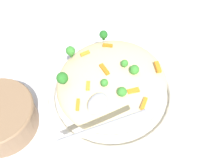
{
  "coord_description": "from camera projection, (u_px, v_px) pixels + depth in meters",
  "views": [
    {
      "loc": [
        -0.34,
        -0.17,
        0.62
      ],
      "look_at": [
        0.0,
        0.0,
        0.07
      ],
      "focal_mm": 42.26,
      "sensor_mm": 36.0,
      "label": 1
    }
  ],
  "objects": [
    {
      "name": "carrot_piece_7",
      "position": [
        133.0,
        91.0,
        0.61
      ],
      "size": [
        0.03,
        0.03,
        0.01
      ],
      "primitive_type": "cube",
      "rotation": [
        0.0,
        0.0,
        5.44
      ],
      "color": "orange",
      "rests_on": "pasta_mound"
    },
    {
      "name": "carrot_piece_4",
      "position": [
        144.0,
        104.0,
        0.59
      ],
      "size": [
        0.03,
        0.01,
        0.01
      ],
      "primitive_type": "cube",
      "rotation": [
        0.0,
        0.0,
        3.24
      ],
      "color": "orange",
      "rests_on": "pasta_mound"
    },
    {
      "name": "carrot_piece_2",
      "position": [
        108.0,
        45.0,
        0.69
      ],
      "size": [
        0.02,
        0.03,
        0.01
      ],
      "primitive_type": "cube",
      "rotation": [
        0.0,
        0.0,
        5.06
      ],
      "color": "orange",
      "rests_on": "pasta_mound"
    },
    {
      "name": "broccoli_floret_4",
      "position": [
        134.0,
        70.0,
        0.63
      ],
      "size": [
        0.02,
        0.02,
        0.03
      ],
      "color": "#377928",
      "rests_on": "pasta_mound"
    },
    {
      "name": "broccoli_floret_5",
      "position": [
        122.0,
        92.0,
        0.59
      ],
      "size": [
        0.02,
        0.02,
        0.03
      ],
      "color": "#377928",
      "rests_on": "pasta_mound"
    },
    {
      "name": "broccoli_floret_6",
      "position": [
        104.0,
        83.0,
        0.6
      ],
      "size": [
        0.02,
        0.02,
        0.02
      ],
      "color": "#377928",
      "rests_on": "pasta_mound"
    },
    {
      "name": "carrot_piece_3",
      "position": [
        158.0,
        67.0,
        0.65
      ],
      "size": [
        0.03,
        0.03,
        0.01
      ],
      "primitive_type": "cube",
      "rotation": [
        0.0,
        0.0,
        0.63
      ],
      "color": "orange",
      "rests_on": "pasta_mound"
    },
    {
      "name": "carrot_piece_0",
      "position": [
        78.0,
        105.0,
        0.59
      ],
      "size": [
        0.03,
        0.02,
        0.01
      ],
      "primitive_type": "cube",
      "rotation": [
        0.0,
        0.0,
        0.45
      ],
      "color": "orange",
      "rests_on": "pasta_mound"
    },
    {
      "name": "carrot_piece_6",
      "position": [
        88.0,
        86.0,
        0.61
      ],
      "size": [
        0.03,
        0.02,
        0.01
      ],
      "primitive_type": "cube",
      "rotation": [
        0.0,
        0.0,
        0.45
      ],
      "color": "orange",
      "rests_on": "pasta_mound"
    },
    {
      "name": "serving_spoon",
      "position": [
        98.0,
        112.0,
        0.54
      ],
      "size": [
        0.15,
        0.15,
        0.11
      ],
      "color": "#B7B7BC",
      "rests_on": "pasta_mound"
    },
    {
      "name": "pasta_mound",
      "position": [
        112.0,
        83.0,
        0.66
      ],
      "size": [
        0.29,
        0.28,
        0.08
      ],
      "primitive_type": "ellipsoid",
      "color": "beige",
      "rests_on": "serving_bowl"
    },
    {
      "name": "carrot_piece_1",
      "position": [
        104.0,
        69.0,
        0.63
      ],
      "size": [
        0.03,
        0.03,
        0.01
      ],
      "primitive_type": "cube",
      "rotation": [
        0.0,
        0.0,
        1.0
      ],
      "color": "orange",
      "rests_on": "pasta_mound"
    },
    {
      "name": "carrot_piece_5",
      "position": [
        85.0,
        53.0,
        0.67
      ],
      "size": [
        0.02,
        0.02,
        0.01
      ],
      "primitive_type": "cube",
      "rotation": [
        0.0,
        0.0,
        2.51
      ],
      "color": "orange",
      "rests_on": "pasta_mound"
    },
    {
      "name": "broccoli_floret_1",
      "position": [
        104.0,
        35.0,
        0.69
      ],
      "size": [
        0.02,
        0.02,
        0.03
      ],
      "color": "#205B1C",
      "rests_on": "pasta_mound"
    },
    {
      "name": "broccoli_floret_0",
      "position": [
        125.0,
        63.0,
        0.63
      ],
      "size": [
        0.02,
        0.02,
        0.02
      ],
      "color": "#377928",
      "rests_on": "pasta_mound"
    },
    {
      "name": "ground_plane",
      "position": [
        112.0,
        98.0,
        0.72
      ],
      "size": [
        2.4,
        2.4,
        0.0
      ],
      "primitive_type": "plane",
      "color": "silver"
    },
    {
      "name": "broccoli_floret_3",
      "position": [
        70.0,
        51.0,
        0.66
      ],
      "size": [
        0.02,
        0.02,
        0.03
      ],
      "color": "#377928",
      "rests_on": "pasta_mound"
    },
    {
      "name": "broccoli_floret_2",
      "position": [
        62.0,
        78.0,
        0.61
      ],
      "size": [
        0.03,
        0.03,
        0.03
      ],
      "color": "#296820",
      "rests_on": "pasta_mound"
    },
    {
      "name": "serving_bowl",
      "position": [
        112.0,
        94.0,
        0.7
      ],
      "size": [
        0.34,
        0.34,
        0.04
      ],
      "color": "white",
      "rests_on": "ground_plane"
    }
  ]
}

